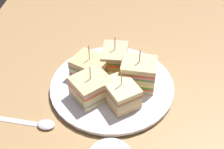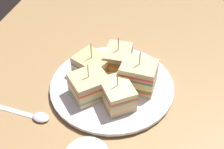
{
  "view_description": "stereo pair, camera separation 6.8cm",
  "coord_description": "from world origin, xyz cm",
  "views": [
    {
      "loc": [
        -50.03,
        -5.71,
        50.06
      ],
      "look_at": [
        0.0,
        0.0,
        4.36
      ],
      "focal_mm": 47.7,
      "sensor_mm": 36.0,
      "label": 1
    },
    {
      "loc": [
        -48.8,
        -12.39,
        50.06
      ],
      "look_at": [
        0.0,
        0.0,
        4.36
      ],
      "focal_mm": 47.7,
      "sensor_mm": 36.0,
      "label": 2
    }
  ],
  "objects": [
    {
      "name": "spoon",
      "position": [
        -12.74,
        13.93,
        0.42
      ],
      "size": [
        3.02,
        13.62,
        1.0
      ],
      "rotation": [
        0.0,
        0.0,
        4.64
      ],
      "color": "silver",
      "rests_on": "ground_plane"
    },
    {
      "name": "sandwich_wedge_0",
      "position": [
        -5.41,
        -2.54,
        3.98
      ],
      "size": [
        9.83,
        9.4,
        9.24
      ],
      "rotation": [
        0.0,
        0.0,
        6.9
      ],
      "color": "#D9BB7D",
      "rests_on": "plate"
    },
    {
      "name": "plate",
      "position": [
        0.0,
        0.0,
        0.83
      ],
      "size": [
        29.09,
        29.09,
        1.36
      ],
      "color": "white",
      "rests_on": "ground_plane"
    },
    {
      "name": "ground_plane",
      "position": [
        0.0,
        0.0,
        -0.9
      ],
      "size": [
        127.84,
        82.16,
        1.8
      ],
      "primitive_type": "cube",
      "color": "#A68053"
    },
    {
      "name": "sandwich_wedge_4",
      "position": [
        -4.37,
        4.07,
        4.01
      ],
      "size": [
        10.28,
        10.33,
        8.75
      ],
      "rotation": [
        0.0,
        0.0,
        11.75
      ],
      "color": "beige",
      "rests_on": "plate"
    },
    {
      "name": "sandwich_wedge_1",
      "position": [
        0.66,
        -5.94,
        4.72
      ],
      "size": [
        6.79,
        8.18,
        10.18
      ],
      "rotation": [
        0.0,
        0.0,
        7.79
      ],
      "color": "#CFBD83",
      "rests_on": "plate"
    },
    {
      "name": "chip_pile",
      "position": [
        1.2,
        0.02,
        2.63
      ],
      "size": [
        6.68,
        6.49,
        2.16
      ],
      "color": "#EACC71",
      "rests_on": "plate"
    },
    {
      "name": "sandwich_wedge_2",
      "position": [
        5.96,
        -0.4,
        4.15
      ],
      "size": [
        7.9,
        6.06,
        9.24
      ],
      "rotation": [
        0.0,
        0.0,
        9.44
      ],
      "color": "beige",
      "rests_on": "plate"
    },
    {
      "name": "sandwich_wedge_3",
      "position": [
        2.37,
        5.48,
        3.87
      ],
      "size": [
        9.18,
        9.81,
        9.15
      ],
      "rotation": [
        0.0,
        0.0,
        10.56
      ],
      "color": "beige",
      "rests_on": "plate"
    }
  ]
}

